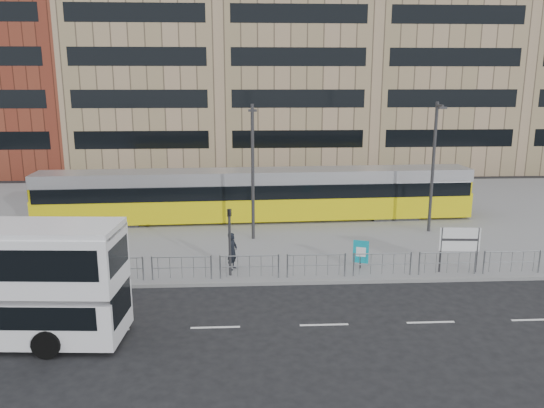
{
  "coord_description": "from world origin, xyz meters",
  "views": [
    {
      "loc": [
        -0.86,
        -21.88,
        8.8
      ],
      "look_at": [
        0.6,
        6.0,
        2.26
      ],
      "focal_mm": 35.0,
      "sensor_mm": 36.0,
      "label": 1
    }
  ],
  "objects_px": {
    "lamp_post_east": "(434,162)",
    "pedestrian": "(232,251)",
    "lamp_post_west": "(253,167)",
    "ad_panel": "(361,252)",
    "tram": "(257,195)",
    "traffic_light_west": "(230,233)",
    "station_sign": "(460,242)"
  },
  "relations": [
    {
      "from": "lamp_post_east",
      "to": "tram",
      "type": "bearing_deg",
      "value": 161.91
    },
    {
      "from": "traffic_light_west",
      "to": "lamp_post_east",
      "type": "xyz_separation_m",
      "value": [
        11.47,
        6.59,
        2.14
      ]
    },
    {
      "from": "tram",
      "to": "station_sign",
      "type": "xyz_separation_m",
      "value": [
        8.99,
        -9.97,
        -0.14
      ]
    },
    {
      "from": "ad_panel",
      "to": "tram",
      "type": "bearing_deg",
      "value": 136.9
    },
    {
      "from": "ad_panel",
      "to": "traffic_light_west",
      "type": "bearing_deg",
      "value": -154.09
    },
    {
      "from": "traffic_light_west",
      "to": "pedestrian",
      "type": "bearing_deg",
      "value": 102.88
    },
    {
      "from": "traffic_light_west",
      "to": "lamp_post_east",
      "type": "relative_size",
      "value": 0.41
    },
    {
      "from": "pedestrian",
      "to": "lamp_post_west",
      "type": "height_order",
      "value": "lamp_post_west"
    },
    {
      "from": "pedestrian",
      "to": "traffic_light_west",
      "type": "height_order",
      "value": "traffic_light_west"
    },
    {
      "from": "lamp_post_west",
      "to": "lamp_post_east",
      "type": "distance_m",
      "value": 10.37
    },
    {
      "from": "station_sign",
      "to": "lamp_post_west",
      "type": "bearing_deg",
      "value": 152.74
    },
    {
      "from": "ad_panel",
      "to": "lamp_post_west",
      "type": "distance_m",
      "value": 7.8
    },
    {
      "from": "pedestrian",
      "to": "lamp_post_west",
      "type": "relative_size",
      "value": 0.24
    },
    {
      "from": "tram",
      "to": "traffic_light_west",
      "type": "bearing_deg",
      "value": -100.93
    },
    {
      "from": "station_sign",
      "to": "traffic_light_west",
      "type": "height_order",
      "value": "traffic_light_west"
    },
    {
      "from": "station_sign",
      "to": "traffic_light_west",
      "type": "bearing_deg",
      "value": -176.26
    },
    {
      "from": "lamp_post_east",
      "to": "pedestrian",
      "type": "bearing_deg",
      "value": -153.07
    },
    {
      "from": "lamp_post_west",
      "to": "lamp_post_east",
      "type": "xyz_separation_m",
      "value": [
        10.33,
        0.95,
        0.03
      ]
    },
    {
      "from": "tram",
      "to": "traffic_light_west",
      "type": "relative_size",
      "value": 8.77
    },
    {
      "from": "tram",
      "to": "lamp_post_east",
      "type": "xyz_separation_m",
      "value": [
        9.99,
        -3.26,
        2.51
      ]
    },
    {
      "from": "tram",
      "to": "ad_panel",
      "type": "bearing_deg",
      "value": -65.88
    },
    {
      "from": "lamp_post_west",
      "to": "lamp_post_east",
      "type": "relative_size",
      "value": 0.99
    },
    {
      "from": "station_sign",
      "to": "traffic_light_west",
      "type": "relative_size",
      "value": 0.68
    },
    {
      "from": "tram",
      "to": "lamp_post_west",
      "type": "relative_size",
      "value": 3.66
    },
    {
      "from": "traffic_light_west",
      "to": "tram",
      "type": "bearing_deg",
      "value": 100.66
    },
    {
      "from": "tram",
      "to": "ad_panel",
      "type": "xyz_separation_m",
      "value": [
        4.61,
        -9.27,
        -0.81
      ]
    },
    {
      "from": "station_sign",
      "to": "ad_panel",
      "type": "bearing_deg",
      "value": 175.25
    },
    {
      "from": "tram",
      "to": "ad_panel",
      "type": "distance_m",
      "value": 10.38
    },
    {
      "from": "tram",
      "to": "lamp_post_west",
      "type": "xyz_separation_m",
      "value": [
        -0.34,
        -4.21,
        2.48
      ]
    },
    {
      "from": "tram",
      "to": "ad_panel",
      "type": "height_order",
      "value": "tram"
    },
    {
      "from": "station_sign",
      "to": "lamp_post_west",
      "type": "distance_m",
      "value": 11.28
    },
    {
      "from": "pedestrian",
      "to": "station_sign",
      "type": "bearing_deg",
      "value": -71.38
    }
  ]
}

